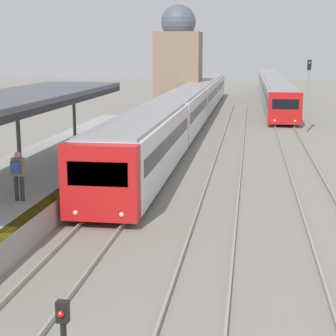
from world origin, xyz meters
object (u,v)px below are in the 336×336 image
object	(u,v)px
train_near	(192,102)
signal_mast_far	(308,88)
train_far	(272,86)
person_on_platform	(18,172)

from	to	relation	value
train_near	signal_mast_far	size ratio (longest dim) A/B	11.37
signal_mast_far	train_near	bearing A→B (deg)	149.14
train_near	signal_mast_far	xyz separation A→B (m)	(8.97, -5.36, 1.64)
train_near	signal_mast_far	world-z (taller)	signal_mast_far
train_far	signal_mast_far	xyz separation A→B (m)	(1.41, -30.74, 1.69)
train_far	train_near	bearing A→B (deg)	-106.58
train_far	signal_mast_far	distance (m)	30.82
train_near	train_far	size ratio (longest dim) A/B	1.05
train_far	signal_mast_far	size ratio (longest dim) A/B	10.82
person_on_platform	train_near	size ratio (longest dim) A/B	0.03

